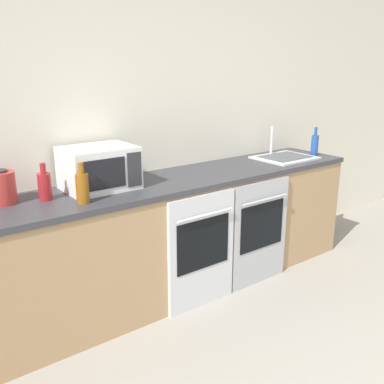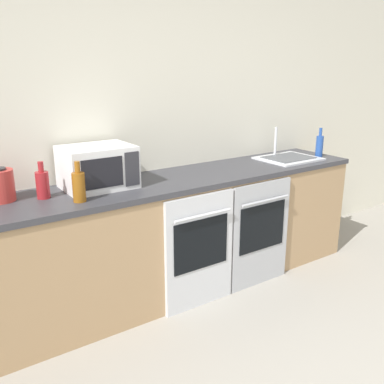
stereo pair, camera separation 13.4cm
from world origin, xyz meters
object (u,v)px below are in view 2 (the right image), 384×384
Objects in this scene: oven_left at (200,251)px; oven_right at (261,234)px; sink at (288,158)px; bottle_blue at (319,145)px; bottle_amber at (79,186)px; bottle_red at (43,184)px; microwave at (98,167)px.

oven_right is at bearing 0.00° from oven_left.
oven_right is at bearing -152.58° from sink.
oven_left is 0.59m from oven_right.
oven_left is 1.62m from bottle_blue.
bottle_amber reaches higher than bottle_red.
bottle_red reaches higher than oven_left.
bottle_blue is (2.29, 0.07, 0.00)m from bottle_amber.
bottle_amber is at bearing 168.34° from oven_left.
bottle_red is at bearing 178.48° from sink.
sink is (-0.32, 0.07, -0.09)m from bottle_blue.
microwave is at bearing 5.80° from bottle_red.
bottle_amber is (-0.79, 0.16, 0.57)m from oven_left.
microwave is 0.33m from bottle_amber.
oven_left is at bearing -20.71° from bottle_red.
bottle_red is (-1.54, 0.36, 0.57)m from oven_right.
sink is at bearing 27.42° from oven_right.
microwave is at bearing 144.97° from oven_left.
bottle_red is (-0.38, -0.04, -0.05)m from microwave.
oven_left is at bearing -165.52° from sink.
bottle_amber is at bearing 173.26° from oven_right.
microwave is (-1.16, 0.40, 0.62)m from oven_right.
bottle_red is at bearing 129.33° from bottle_amber.
sink reaches higher than bottle_red.
oven_left is 1.83× the size of microwave.
oven_right is at bearing -13.14° from bottle_red.
sink is at bearing -1.52° from bottle_red.
microwave is 1.98× the size of bottle_red.
sink is (1.18, 0.30, 0.49)m from oven_left.
oven_right is 1.51m from bottle_amber.
bottle_blue is at bearing 14.22° from oven_right.
microwave is at bearing 175.31° from bottle_blue.
bottle_red is at bearing 176.95° from bottle_blue.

